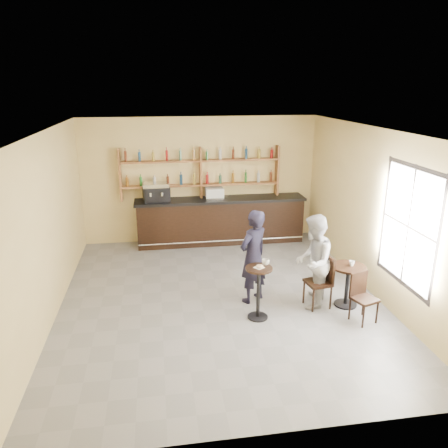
{
  "coord_description": "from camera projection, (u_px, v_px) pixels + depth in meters",
  "views": [
    {
      "loc": [
        -1.1,
        -7.53,
        3.96
      ],
      "look_at": [
        0.2,
        0.8,
        1.25
      ],
      "focal_mm": 35.0,
      "sensor_mm": 36.0,
      "label": 1
    }
  ],
  "objects": [
    {
      "name": "cup_cafe",
      "position": [
        352.0,
        263.0,
        7.95
      ],
      "size": [
        0.12,
        0.12,
        0.09
      ],
      "primitive_type": "imported",
      "rotation": [
        0.0,
        0.0,
        0.14
      ],
      "color": "white",
      "rests_on": "cafe_table"
    },
    {
      "name": "chair_west",
      "position": [
        318.0,
        282.0,
        8.02
      ],
      "size": [
        0.48,
        0.48,
        0.98
      ],
      "primitive_type": null,
      "rotation": [
        0.0,
        0.0,
        -1.41
      ],
      "color": "black",
      "rests_on": "floor"
    },
    {
      "name": "wall_front",
      "position": [
        267.0,
        315.0,
        4.67
      ],
      "size": [
        7.0,
        0.0,
        7.0
      ],
      "primitive_type": "plane",
      "rotation": [
        -1.57,
        0.0,
        0.0
      ],
      "color": "#E3C781",
      "rests_on": "floor"
    },
    {
      "name": "napkin",
      "position": [
        259.0,
        267.0,
        7.47
      ],
      "size": [
        0.21,
        0.21,
        0.0
      ],
      "primitive_type": "cube",
      "rotation": [
        0.0,
        0.0,
        0.63
      ],
      "color": "white",
      "rests_on": "pedestal_table"
    },
    {
      "name": "cafe_table",
      "position": [
        347.0,
        286.0,
        8.08
      ],
      "size": [
        0.77,
        0.77,
        0.8
      ],
      "primitive_type": null,
      "rotation": [
        0.0,
        0.0,
        -0.26
      ],
      "color": "black",
      "rests_on": "floor"
    },
    {
      "name": "ceiling",
      "position": [
        220.0,
        131.0,
        7.48
      ],
      "size": [
        7.0,
        7.0,
        0.0
      ],
      "primitive_type": "plane",
      "rotation": [
        3.14,
        0.0,
        0.0
      ],
      "color": "white",
      "rests_on": "wall_back"
    },
    {
      "name": "bar_counter",
      "position": [
        221.0,
        220.0,
        11.31
      ],
      "size": [
        4.34,
        0.85,
        1.18
      ],
      "primitive_type": null,
      "color": "black",
      "rests_on": "floor"
    },
    {
      "name": "liquor_bottles",
      "position": [
        201.0,
        166.0,
        11.02
      ],
      "size": [
        3.68,
        0.1,
        1.0
      ],
      "primitive_type": null,
      "color": "#8C5919",
      "rests_on": "shelf_unit"
    },
    {
      "name": "shelf_unit",
      "position": [
        201.0,
        173.0,
        11.07
      ],
      "size": [
        4.0,
        0.26,
        1.4
      ],
      "primitive_type": null,
      "color": "brown",
      "rests_on": "wall_back"
    },
    {
      "name": "window_frame",
      "position": [
        408.0,
        227.0,
        7.24
      ],
      "size": [
        0.04,
        1.7,
        2.1
      ],
      "primitive_type": null,
      "color": "black",
      "rests_on": "wall_right"
    },
    {
      "name": "floor",
      "position": [
        220.0,
        298.0,
        8.46
      ],
      "size": [
        7.0,
        7.0,
        0.0
      ],
      "primitive_type": "plane",
      "color": "slate",
      "rests_on": "ground"
    },
    {
      "name": "patron_second",
      "position": [
        313.0,
        262.0,
        7.95
      ],
      "size": [
        0.98,
        1.06,
        1.75
      ],
      "primitive_type": "imported",
      "rotation": [
        0.0,
        0.0,
        -2.04
      ],
      "color": "#A8A7AD",
      "rests_on": "floor"
    },
    {
      "name": "donut",
      "position": [
        260.0,
        266.0,
        7.45
      ],
      "size": [
        0.16,
        0.16,
        0.04
      ],
      "primitive_type": "torus",
      "rotation": [
        0.0,
        0.0,
        -0.4
      ],
      "color": "#D3934D",
      "rests_on": "napkin"
    },
    {
      "name": "cup_pedestal",
      "position": [
        266.0,
        262.0,
        7.57
      ],
      "size": [
        0.15,
        0.15,
        0.1
      ],
      "primitive_type": "imported",
      "rotation": [
        0.0,
        0.0,
        0.17
      ],
      "color": "white",
      "rests_on": "pedestal_table"
    },
    {
      "name": "window_pane",
      "position": [
        408.0,
        227.0,
        7.24
      ],
      "size": [
        0.0,
        2.0,
        2.0
      ],
      "primitive_type": "plane",
      "rotation": [
        1.57,
        0.0,
        -1.57
      ],
      "color": "white",
      "rests_on": "wall_right"
    },
    {
      "name": "espresso_machine",
      "position": [
        156.0,
        192.0,
        10.82
      ],
      "size": [
        0.69,
        0.5,
        0.46
      ],
      "primitive_type": null,
      "rotation": [
        0.0,
        0.0,
        0.15
      ],
      "color": "black",
      "rests_on": "bar_counter"
    },
    {
      "name": "man_main",
      "position": [
        253.0,
        257.0,
        8.12
      ],
      "size": [
        0.78,
        0.73,
        1.8
      ],
      "primitive_type": "imported",
      "rotation": [
        0.0,
        0.0,
        3.76
      ],
      "color": "black",
      "rests_on": "floor"
    },
    {
      "name": "wall_left",
      "position": [
        48.0,
        227.0,
        7.53
      ],
      "size": [
        0.0,
        7.0,
        7.0
      ],
      "primitive_type": "plane",
      "rotation": [
        1.57,
        0.0,
        1.57
      ],
      "color": "#E3C781",
      "rests_on": "floor"
    },
    {
      "name": "pastry_case",
      "position": [
        214.0,
        193.0,
        11.06
      ],
      "size": [
        0.49,
        0.41,
        0.28
      ],
      "primitive_type": null,
      "rotation": [
        0.0,
        0.0,
        -0.09
      ],
      "color": "silver",
      "rests_on": "bar_counter"
    },
    {
      "name": "wall_right",
      "position": [
        374.0,
        212.0,
        8.4
      ],
      "size": [
        0.0,
        7.0,
        7.0
      ],
      "primitive_type": "plane",
      "rotation": [
        1.57,
        0.0,
        -1.57
      ],
      "color": "#E3C781",
      "rests_on": "floor"
    },
    {
      "name": "chair_south",
      "position": [
        365.0,
        299.0,
        7.51
      ],
      "size": [
        0.48,
        0.48,
        0.87
      ],
      "primitive_type": null,
      "rotation": [
        0.0,
        0.0,
        0.34
      ],
      "color": "black",
      "rests_on": "floor"
    },
    {
      "name": "pedestal_table",
      "position": [
        258.0,
        293.0,
        7.61
      ],
      "size": [
        0.55,
        0.55,
        0.96
      ],
      "primitive_type": null,
      "rotation": [
        0.0,
        0.0,
        0.18
      ],
      "color": "black",
      "rests_on": "floor"
    },
    {
      "name": "wall_back",
      "position": [
        200.0,
        180.0,
        11.26
      ],
      "size": [
        7.0,
        0.0,
        7.0
      ],
      "primitive_type": "plane",
      "rotation": [
        1.57,
        0.0,
        0.0
      ],
      "color": "#E3C781",
      "rests_on": "floor"
    }
  ]
}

